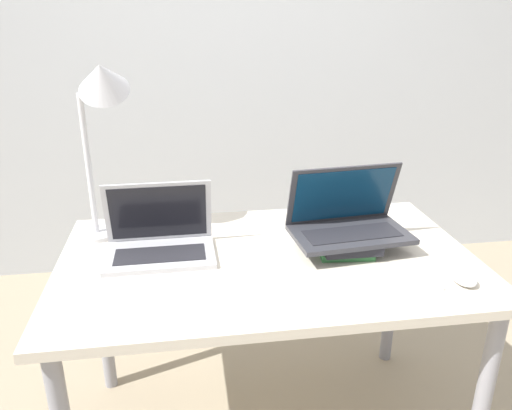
{
  "coord_description": "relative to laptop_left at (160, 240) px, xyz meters",
  "views": [
    {
      "loc": [
        -0.25,
        -1.01,
        1.46
      ],
      "look_at": [
        -0.04,
        0.4,
        0.91
      ],
      "focal_mm": 35.0,
      "sensor_mm": 36.0,
      "label": 1
    }
  ],
  "objects": [
    {
      "name": "laptop_on_books",
      "position": [
        0.61,
        -0.04,
        0.05
      ],
      "size": [
        0.39,
        0.26,
        0.23
      ],
      "color": "#333338",
      "rests_on": "book_stack"
    },
    {
      "name": "desk_lamp",
      "position": [
        -0.16,
        0.14,
        0.43
      ],
      "size": [
        0.23,
        0.2,
        0.63
      ],
      "color": "silver",
      "rests_on": "desk"
    },
    {
      "name": "book_stack",
      "position": [
        0.6,
        -0.06,
        -0.02
      ],
      "size": [
        0.19,
        0.23,
        0.05
      ],
      "color": "#33753D",
      "rests_on": "desk"
    },
    {
      "name": "desk",
      "position": [
        0.34,
        -0.07,
        -0.13
      ],
      "size": [
        1.32,
        0.8,
        0.73
      ],
      "color": "beige",
      "rests_on": "ground_plane"
    },
    {
      "name": "wall_back",
      "position": [
        0.34,
        1.34,
        0.58
      ],
      "size": [
        8.0,
        0.05,
        2.7
      ],
      "color": "silver",
      "rests_on": "ground_plane"
    },
    {
      "name": "wireless_keyboard",
      "position": [
        0.65,
        -0.31,
        -0.04
      ],
      "size": [
        0.3,
        0.14,
        0.01
      ],
      "color": "white",
      "rests_on": "desk"
    },
    {
      "name": "laptop_left",
      "position": [
        0.0,
        0.0,
        0.0
      ],
      "size": [
        0.35,
        0.23,
        0.23
      ],
      "color": "#B2B2B7",
      "rests_on": "desk"
    },
    {
      "name": "mouse",
      "position": [
        0.87,
        -0.32,
        -0.03
      ],
      "size": [
        0.07,
        0.1,
        0.03
      ],
      "color": "white",
      "rests_on": "desk"
    }
  ]
}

